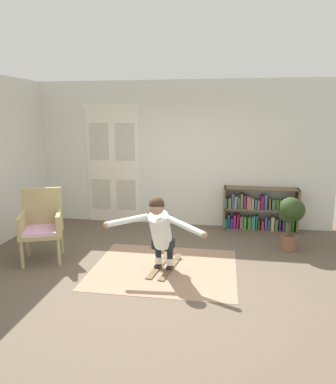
{
  "coord_description": "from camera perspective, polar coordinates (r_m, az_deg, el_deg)",
  "views": [
    {
      "loc": [
        0.88,
        -4.51,
        2.19
      ],
      "look_at": [
        0.02,
        0.8,
        1.05
      ],
      "focal_mm": 33.18,
      "sensor_mm": 36.0,
      "label": 1
    }
  ],
  "objects": [
    {
      "name": "bookshelf",
      "position": [
        7.17,
        14.42,
        -3.08
      ],
      "size": [
        1.43,
        0.3,
        0.85
      ],
      "color": "brown",
      "rests_on": "ground"
    },
    {
      "name": "skis_pair",
      "position": [
        5.37,
        -0.51,
        -11.84
      ],
      "size": [
        0.4,
        0.91,
        0.07
      ],
      "color": "brown",
      "rests_on": "rug"
    },
    {
      "name": "double_door",
      "position": [
        7.48,
        -8.86,
        4.46
      ],
      "size": [
        1.22,
        0.05,
        2.45
      ],
      "color": "silver",
      "rests_on": "ground"
    },
    {
      "name": "potted_plant",
      "position": [
        6.16,
        19.23,
        -3.4
      ],
      "size": [
        0.43,
        0.47,
        0.93
      ],
      "color": "brown",
      "rests_on": "ground"
    },
    {
      "name": "ground_plane",
      "position": [
        5.09,
        -1.74,
        -13.51
      ],
      "size": [
        7.2,
        7.2,
        0.0
      ],
      "primitive_type": "plane",
      "color": "brown"
    },
    {
      "name": "wicker_chair",
      "position": [
        5.84,
        -19.63,
        -4.73
      ],
      "size": [
        0.78,
        0.78,
        1.1
      ],
      "color": "tan",
      "rests_on": "ground"
    },
    {
      "name": "rug",
      "position": [
        5.35,
        -0.62,
        -12.16
      ],
      "size": [
        2.1,
        1.76,
        0.01
      ],
      "primitive_type": "cube",
      "color": "#97755C",
      "rests_on": "ground"
    },
    {
      "name": "back_wall",
      "position": [
        7.2,
        2.12,
        6.07
      ],
      "size": [
        6.0,
        0.1,
        2.9
      ],
      "primitive_type": "cube",
      "color": "silver",
      "rests_on": "ground"
    },
    {
      "name": "person_skier",
      "position": [
        4.96,
        -1.29,
        -5.94
      ],
      "size": [
        1.45,
        0.71,
        1.07
      ],
      "color": "white",
      "rests_on": "skis_pair"
    }
  ]
}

